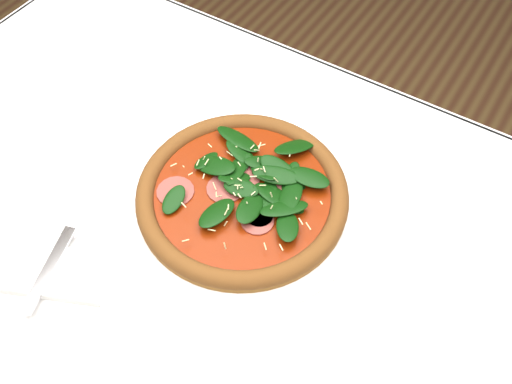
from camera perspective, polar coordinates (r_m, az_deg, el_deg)
The scene contains 5 objects.
dining_table at distance 0.83m, azimuth -3.59°, elevation -9.49°, with size 1.21×0.81×0.75m.
plate at distance 0.78m, azimuth -1.35°, elevation -0.85°, with size 0.33×0.33×0.01m.
pizza at distance 0.76m, azimuth -1.38°, elevation -0.01°, with size 0.29×0.29×0.04m.
napkin at distance 0.77m, azimuth -19.83°, elevation -7.53°, with size 0.15×0.07×0.01m, color silver.
fork at distance 0.77m, azimuth -19.06°, elevation -5.44°, with size 0.07×0.16×0.00m.
Camera 1 is at (0.25, -0.29, 1.39)m, focal length 40.00 mm.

